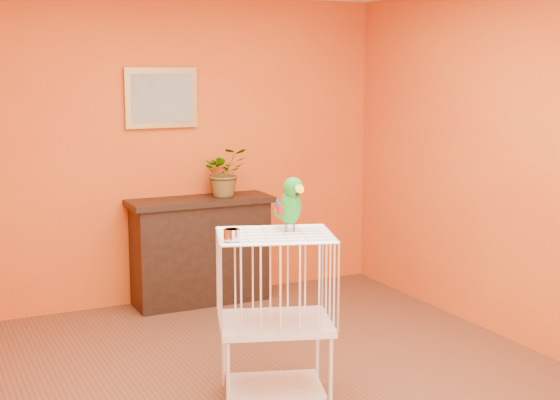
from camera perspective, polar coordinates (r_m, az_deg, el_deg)
ground at (r=4.96m, az=-0.31°, el=-14.02°), size 4.50×4.50×0.00m
room_shell at (r=4.57m, az=-0.33°, el=4.53°), size 4.50×4.50×4.50m
console_cabinet at (r=6.70m, az=-5.81°, el=-3.69°), size 1.23×0.44×0.91m
potted_plant at (r=6.66m, az=-4.02°, el=1.66°), size 0.41×0.45×0.33m
framed_picture at (r=6.62m, az=-8.67°, el=7.40°), size 0.62×0.04×0.50m
birdcage at (r=4.71m, az=-0.36°, el=-8.39°), size 0.79×0.70×1.02m
feed_cup at (r=4.40m, az=-3.55°, el=-2.55°), size 0.09×0.09×0.07m
parrot at (r=4.63m, az=0.76°, el=-0.25°), size 0.16×0.30×0.33m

